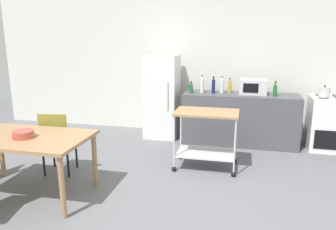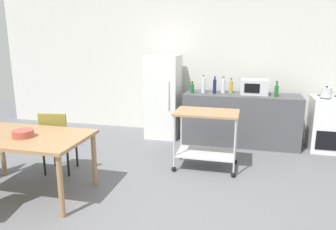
{
  "view_description": "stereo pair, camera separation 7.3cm",
  "coord_description": "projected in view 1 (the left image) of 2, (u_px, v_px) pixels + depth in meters",
  "views": [
    {
      "loc": [
        0.94,
        -3.2,
        1.91
      ],
      "look_at": [
        -0.09,
        1.2,
        0.8
      ],
      "focal_mm": 35.04,
      "sensor_mm": 36.0,
      "label": 1
    },
    {
      "loc": [
        1.01,
        -3.19,
        1.91
      ],
      "look_at": [
        -0.09,
        1.2,
        0.8
      ],
      "focal_mm": 35.04,
      "sensor_mm": 36.0,
      "label": 2
    }
  ],
  "objects": [
    {
      "name": "ground_plane",
      "position": [
        151.0,
        209.0,
        3.69
      ],
      "size": [
        12.0,
        12.0,
        0.0
      ],
      "primitive_type": "plane",
      "color": "slate"
    },
    {
      "name": "back_wall",
      "position": [
        196.0,
        59.0,
        6.37
      ],
      "size": [
        8.4,
        0.12,
        2.9
      ],
      "primitive_type": "cube",
      "color": "silver",
      "rests_on": "ground_plane"
    },
    {
      "name": "kitchen_counter",
      "position": [
        239.0,
        119.0,
        5.84
      ],
      "size": [
        2.0,
        0.64,
        0.9
      ],
      "primitive_type": "cube",
      "color": "#4C4C51",
      "rests_on": "ground_plane"
    },
    {
      "name": "dining_table",
      "position": [
        25.0,
        142.0,
        3.87
      ],
      "size": [
        1.5,
        0.9,
        0.75
      ],
      "color": "#A37A51",
      "rests_on": "ground_plane"
    },
    {
      "name": "chair_olive",
      "position": [
        57.0,
        138.0,
        4.52
      ],
      "size": [
        0.46,
        0.46,
        0.89
      ],
      "rotation": [
        0.0,
        0.0,
        3.31
      ],
      "color": "olive",
      "rests_on": "ground_plane"
    },
    {
      "name": "stove_oven",
      "position": [
        327.0,
        123.0,
        5.54
      ],
      "size": [
        0.6,
        0.61,
        0.92
      ],
      "color": "white",
      "rests_on": "ground_plane"
    },
    {
      "name": "refrigerator",
      "position": [
        162.0,
        97.0,
        6.18
      ],
      "size": [
        0.6,
        0.63,
        1.55
      ],
      "color": "white",
      "rests_on": "ground_plane"
    },
    {
      "name": "kitchen_cart",
      "position": [
        206.0,
        130.0,
        4.72
      ],
      "size": [
        0.91,
        0.57,
        0.85
      ],
      "color": "#A37A51",
      "rests_on": "ground_plane"
    },
    {
      "name": "bottle_hot_sauce",
      "position": [
        191.0,
        88.0,
        5.83
      ],
      "size": [
        0.07,
        0.07,
        0.21
      ],
      "color": "#1E6628",
      "rests_on": "kitchen_counter"
    },
    {
      "name": "bottle_vinegar",
      "position": [
        202.0,
        85.0,
        5.83
      ],
      "size": [
        0.07,
        0.07,
        0.31
      ],
      "color": "silver",
      "rests_on": "kitchen_counter"
    },
    {
      "name": "bottle_olive_oil",
      "position": [
        213.0,
        86.0,
        5.77
      ],
      "size": [
        0.06,
        0.06,
        0.3
      ],
      "color": "navy",
      "rests_on": "kitchen_counter"
    },
    {
      "name": "bottle_sparkling_water",
      "position": [
        222.0,
        86.0,
        5.83
      ],
      "size": [
        0.07,
        0.07,
        0.29
      ],
      "color": "silver",
      "rests_on": "kitchen_counter"
    },
    {
      "name": "bottle_sesame_oil",
      "position": [
        230.0,
        87.0,
        5.84
      ],
      "size": [
        0.06,
        0.06,
        0.26
      ],
      "color": "gold",
      "rests_on": "kitchen_counter"
    },
    {
      "name": "microwave",
      "position": [
        253.0,
        87.0,
        5.71
      ],
      "size": [
        0.46,
        0.35,
        0.26
      ],
      "color": "silver",
      "rests_on": "kitchen_counter"
    },
    {
      "name": "bottle_soda",
      "position": [
        275.0,
        90.0,
        5.5
      ],
      "size": [
        0.07,
        0.07,
        0.26
      ],
      "color": "#1E6628",
      "rests_on": "kitchen_counter"
    },
    {
      "name": "fruit_bowl",
      "position": [
        23.0,
        134.0,
        3.78
      ],
      "size": [
        0.24,
        0.24,
        0.08
      ],
      "primitive_type": "cylinder",
      "color": "#B24C3F",
      "rests_on": "dining_table"
    },
    {
      "name": "kettle",
      "position": [
        324.0,
        92.0,
        5.34
      ],
      "size": [
        0.24,
        0.17,
        0.19
      ],
      "color": "silver",
      "rests_on": "stove_oven"
    }
  ]
}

